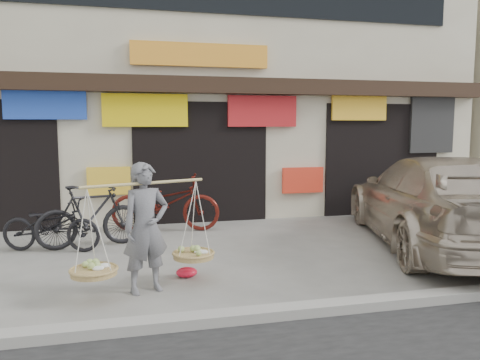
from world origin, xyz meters
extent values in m
plane|color=gray|center=(0.00, 0.00, 0.00)|extent=(70.00, 70.00, 0.00)
cube|color=gray|center=(0.00, -2.00, 0.06)|extent=(70.00, 0.25, 0.12)
cube|color=beige|center=(0.00, 6.50, 3.50)|extent=(14.00, 6.00, 7.00)
cube|color=black|center=(0.00, 3.35, 3.05)|extent=(14.00, 0.35, 0.35)
cube|color=black|center=(0.00, 3.75, 1.35)|extent=(3.00, 0.60, 2.70)
cube|color=black|center=(4.50, 3.75, 1.35)|extent=(3.00, 0.60, 2.70)
cube|color=blue|center=(-3.20, 3.42, 2.60)|extent=(1.60, 0.08, 0.60)
cube|color=yellow|center=(-1.20, 3.42, 2.50)|extent=(1.80, 0.08, 0.70)
cube|color=red|center=(1.40, 3.42, 2.50)|extent=(1.60, 0.08, 0.70)
cube|color=yellow|center=(3.80, 3.42, 2.60)|extent=(1.40, 0.08, 0.60)
cube|color=#272727|center=(5.80, 3.42, 2.20)|extent=(1.20, 0.08, 1.40)
cube|color=yellow|center=(-2.00, 3.42, 1.00)|extent=(0.90, 0.08, 0.60)
cube|color=#F23921|center=(2.40, 3.42, 0.90)|extent=(1.00, 0.08, 0.60)
cube|color=#FFA22B|center=(0.00, 3.42, 3.70)|extent=(3.00, 0.08, 0.50)
imported|color=slate|center=(-1.39, -0.79, 0.85)|extent=(0.72, 0.59, 1.71)
cylinder|color=tan|center=(-1.39, -0.79, 1.43)|extent=(1.57, 0.59, 0.04)
cylinder|color=#A4874E|center=(-2.03, -1.02, 0.38)|extent=(0.56, 0.56, 0.07)
ellipsoid|color=#A5BF66|center=(-2.03, -1.02, 0.44)|extent=(0.39, 0.39, 0.10)
cylinder|color=#A4874E|center=(-0.74, -0.56, 0.38)|extent=(0.56, 0.56, 0.07)
ellipsoid|color=#A5BF66|center=(-0.74, -0.56, 0.44)|extent=(0.39, 0.39, 0.10)
imported|color=black|center=(-2.92, 1.63, 0.46)|extent=(1.84, 1.10, 0.91)
imported|color=black|center=(-2.28, 1.76, 0.56)|extent=(1.94, 0.88, 1.13)
imported|color=#50130D|center=(-0.86, 2.79, 0.59)|extent=(2.35, 1.25, 1.17)
imported|color=#BCAC97|center=(3.82, 0.38, 0.82)|extent=(3.79, 6.08, 1.64)
cube|color=black|center=(4.57, 2.96, 0.55)|extent=(1.66, 0.57, 0.45)
cube|color=silver|center=(4.59, 3.03, 0.45)|extent=(0.44, 0.14, 0.12)
ellipsoid|color=red|center=(-0.81, -0.33, 0.07)|extent=(0.31, 0.25, 0.14)
camera|label=1|loc=(-1.59, -6.86, 2.17)|focal=35.00mm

